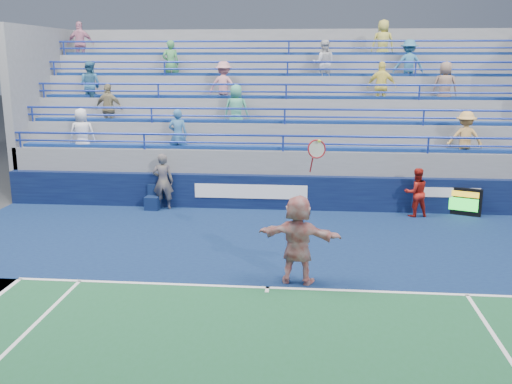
# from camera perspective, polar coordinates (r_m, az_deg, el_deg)

# --- Properties ---
(ground) EXTENTS (120.00, 120.00, 0.00)m
(ground) POSITION_cam_1_polar(r_m,az_deg,el_deg) (12.21, 1.16, -9.63)
(ground) COLOR #333538
(sponsor_wall) EXTENTS (18.00, 0.32, 1.10)m
(sponsor_wall) POSITION_cam_1_polar(r_m,az_deg,el_deg) (18.22, 2.65, -0.06)
(sponsor_wall) COLOR #090E33
(sponsor_wall) RESTS_ON ground
(bleacher_stand) EXTENTS (18.00, 5.60, 6.13)m
(bleacher_stand) POSITION_cam_1_polar(r_m,az_deg,el_deg) (21.74, 3.12, 4.80)
(bleacher_stand) COLOR slate
(bleacher_stand) RESTS_ON ground
(serve_speed_board) EXTENTS (1.21, 0.59, 0.86)m
(serve_speed_board) POSITION_cam_1_polar(r_m,az_deg,el_deg) (18.65, 19.77, -0.90)
(serve_speed_board) COLOR black
(serve_speed_board) RESTS_ON ground
(judge_chair) EXTENTS (0.46, 0.46, 0.78)m
(judge_chair) POSITION_cam_1_polar(r_m,az_deg,el_deg) (18.52, -10.28, -1.00)
(judge_chair) COLOR #0D1B40
(judge_chair) RESTS_ON ground
(tennis_player) EXTENTS (1.88, 0.88, 3.14)m
(tennis_player) POSITION_cam_1_polar(r_m,az_deg,el_deg) (12.21, 4.22, -4.74)
(tennis_player) COLOR silver
(tennis_player) RESTS_ON ground
(line_judge) EXTENTS (0.70, 0.49, 1.81)m
(line_judge) POSITION_cam_1_polar(r_m,az_deg,el_deg) (18.40, -9.28, 1.05)
(line_judge) COLOR #15183B
(line_judge) RESTS_ON ground
(ball_girl) EXTENTS (0.84, 0.72, 1.51)m
(ball_girl) POSITION_cam_1_polar(r_m,az_deg,el_deg) (18.00, 15.72, -0.05)
(ball_girl) COLOR #A11912
(ball_girl) RESTS_ON ground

